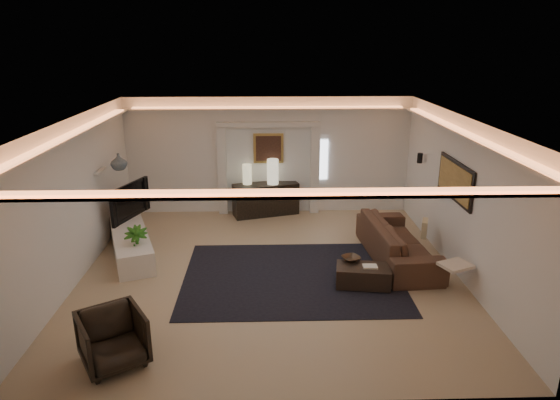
{
  "coord_description": "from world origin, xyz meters",
  "views": [
    {
      "loc": [
        -0.07,
        -8.39,
        4.21
      ],
      "look_at": [
        0.2,
        0.6,
        1.25
      ],
      "focal_mm": 31.44,
      "sensor_mm": 36.0,
      "label": 1
    }
  ],
  "objects_px": {
    "console": "(266,199)",
    "armchair": "(113,339)",
    "coffee_table": "(363,276)",
    "sofa": "(398,242)"
  },
  "relations": [
    {
      "from": "console",
      "to": "sofa",
      "type": "height_order",
      "value": "console"
    },
    {
      "from": "console",
      "to": "coffee_table",
      "type": "bearing_deg",
      "value": -81.86
    },
    {
      "from": "sofa",
      "to": "armchair",
      "type": "height_order",
      "value": "sofa"
    },
    {
      "from": "sofa",
      "to": "console",
      "type": "bearing_deg",
      "value": 39.63
    },
    {
      "from": "sofa",
      "to": "coffee_table",
      "type": "distance_m",
      "value": 1.42
    },
    {
      "from": "coffee_table",
      "to": "armchair",
      "type": "distance_m",
      "value": 4.33
    },
    {
      "from": "armchair",
      "to": "coffee_table",
      "type": "bearing_deg",
      "value": -2.81
    },
    {
      "from": "coffee_table",
      "to": "console",
      "type": "bearing_deg",
      "value": 122.85
    },
    {
      "from": "sofa",
      "to": "coffee_table",
      "type": "height_order",
      "value": "sofa"
    },
    {
      "from": "console",
      "to": "armchair",
      "type": "relative_size",
      "value": 1.94
    }
  ]
}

